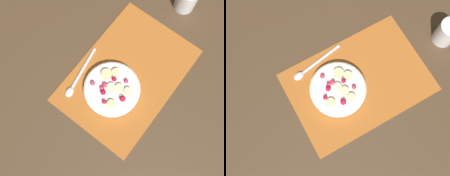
{
  "view_description": "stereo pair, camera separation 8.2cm",
  "coord_description": "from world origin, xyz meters",
  "views": [
    {
      "loc": [
        -0.24,
        -0.12,
        0.83
      ],
      "look_at": [
        -0.08,
        0.01,
        0.04
      ],
      "focal_mm": 40.0,
      "sensor_mm": 36.0,
      "label": 1
    },
    {
      "loc": [
        -0.18,
        -0.17,
        0.83
      ],
      "look_at": [
        -0.08,
        0.01,
        0.04
      ],
      "focal_mm": 40.0,
      "sensor_mm": 36.0,
      "label": 2
    }
  ],
  "objects": [
    {
      "name": "ground_plane",
      "position": [
        0.0,
        0.0,
        0.0
      ],
      "size": [
        3.0,
        3.0,
        0.0
      ],
      "primitive_type": "plane",
      "color": "#4C3823"
    },
    {
      "name": "placemat",
      "position": [
        0.0,
        0.0,
        0.0
      ],
      "size": [
        0.47,
        0.33,
        0.01
      ],
      "color": "#B26023",
      "rests_on": "ground_plane"
    },
    {
      "name": "fruit_bowl",
      "position": [
        -0.08,
        0.01,
        0.02
      ],
      "size": [
        0.19,
        0.19,
        0.05
      ],
      "color": "silver",
      "rests_on": "placemat"
    },
    {
      "name": "spoon",
      "position": [
        -0.13,
        0.12,
        0.01
      ],
      "size": [
        0.2,
        0.05,
        0.01
      ],
      "rotation": [
        0.0,
        0.0,
        3.31
      ],
      "color": "silver",
      "rests_on": "placemat"
    },
    {
      "name": "drinking_glass",
      "position": [
        0.35,
        -0.01,
        0.04
      ],
      "size": [
        0.08,
        0.08,
        0.09
      ],
      "color": "white",
      "rests_on": "ground_plane"
    }
  ]
}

